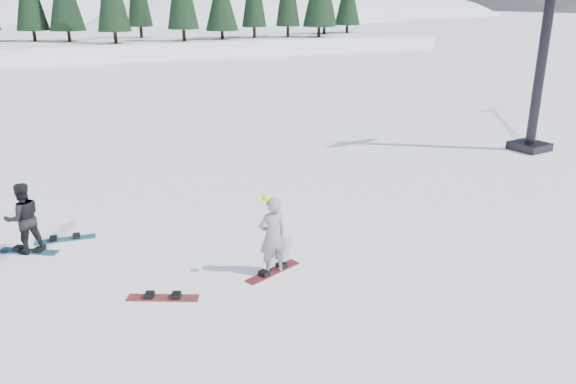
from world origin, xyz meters
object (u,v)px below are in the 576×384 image
(snowboarder_man, at_px, (23,218))
(snowboard_loose_b, at_px, (163,298))
(snowboard_loose_c, at_px, (65,239))
(snowboarder_woman, at_px, (272,235))
(lift_tower, at_px, (541,63))

(snowboarder_man, bearing_deg, snowboard_loose_b, 111.23)
(snowboard_loose_c, bearing_deg, snowboarder_woman, -36.88)
(lift_tower, relative_size, snowboard_loose_b, 5.81)
(lift_tower, height_order, snowboarder_man, lift_tower)
(snowboarder_man, relative_size, snowboard_loose_b, 1.19)
(lift_tower, bearing_deg, snowboarder_woman, -165.48)
(snowboarder_man, bearing_deg, snowboarder_woman, 131.92)
(lift_tower, distance_m, snowboarder_man, 19.33)
(snowboard_loose_b, relative_size, snowboard_loose_c, 1.00)
(snowboard_loose_c, bearing_deg, lift_tower, 11.75)
(snowboard_loose_b, height_order, snowboard_loose_c, same)
(lift_tower, height_order, snowboard_loose_b, lift_tower)
(lift_tower, xyz_separation_m, snowboarder_woman, (-13.97, -5.63, -2.63))
(snowboard_loose_b, bearing_deg, snowboarder_woman, 28.83)
(lift_tower, height_order, snowboard_loose_c, lift_tower)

